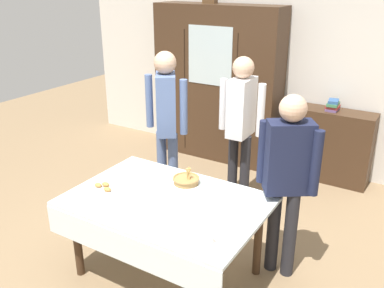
% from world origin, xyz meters
% --- Properties ---
extents(ground_plane, '(12.00, 12.00, 0.00)m').
position_xyz_m(ground_plane, '(0.00, 0.00, 0.00)').
color(ground_plane, '#846B4C').
rests_on(ground_plane, ground).
extents(back_wall, '(6.40, 0.10, 2.70)m').
position_xyz_m(back_wall, '(0.00, 2.65, 1.35)').
color(back_wall, silver).
rests_on(back_wall, ground).
extents(dining_table, '(1.60, 1.10, 0.74)m').
position_xyz_m(dining_table, '(0.00, -0.24, 0.65)').
color(dining_table, '#3D2819').
rests_on(dining_table, ground).
extents(wall_cabinet, '(1.78, 0.46, 2.11)m').
position_xyz_m(wall_cabinet, '(-0.90, 2.35, 1.06)').
color(wall_cabinet, '#3D2819').
rests_on(wall_cabinet, ground).
extents(bookshelf_low, '(1.05, 0.35, 0.92)m').
position_xyz_m(bookshelf_low, '(0.66, 2.41, 0.46)').
color(bookshelf_low, '#3D2819').
rests_on(bookshelf_low, ground).
extents(book_stack, '(0.15, 0.21, 0.13)m').
position_xyz_m(book_stack, '(0.66, 2.41, 0.98)').
color(book_stack, '#664C7A').
rests_on(book_stack, bookshelf_low).
extents(tea_cup_near_right, '(0.13, 0.13, 0.06)m').
position_xyz_m(tea_cup_near_right, '(-0.19, -0.34, 0.77)').
color(tea_cup_near_right, silver).
rests_on(tea_cup_near_right, dining_table).
extents(tea_cup_center, '(0.13, 0.13, 0.06)m').
position_xyz_m(tea_cup_center, '(0.60, -0.56, 0.77)').
color(tea_cup_center, white).
rests_on(tea_cup_center, dining_table).
extents(tea_cup_back_edge, '(0.13, 0.13, 0.06)m').
position_xyz_m(tea_cup_back_edge, '(-0.33, -0.10, 0.77)').
color(tea_cup_back_edge, silver).
rests_on(tea_cup_back_edge, dining_table).
extents(bread_basket, '(0.24, 0.24, 0.16)m').
position_xyz_m(bread_basket, '(-0.01, 0.12, 0.78)').
color(bread_basket, '#9E7542').
rests_on(bread_basket, dining_table).
extents(pastry_plate, '(0.28, 0.28, 0.05)m').
position_xyz_m(pastry_plate, '(-0.55, -0.35, 0.76)').
color(pastry_plate, white).
rests_on(pastry_plate, dining_table).
extents(spoon_back_edge, '(0.12, 0.02, 0.01)m').
position_xyz_m(spoon_back_edge, '(0.42, -0.43, 0.75)').
color(spoon_back_edge, silver).
rests_on(spoon_back_edge, dining_table).
extents(spoon_far_left, '(0.12, 0.02, 0.01)m').
position_xyz_m(spoon_far_left, '(0.50, -0.23, 0.75)').
color(spoon_far_left, silver).
rests_on(spoon_far_left, dining_table).
extents(person_beside_shelf, '(0.52, 0.37, 1.62)m').
position_xyz_m(person_beside_shelf, '(0.81, 0.34, 0.98)').
color(person_beside_shelf, '#232328').
rests_on(person_beside_shelf, ground).
extents(person_near_right_end, '(0.52, 0.36, 1.69)m').
position_xyz_m(person_near_right_end, '(-0.02, 1.25, 1.03)').
color(person_near_right_end, '#232328').
rests_on(person_near_right_end, ground).
extents(person_behind_table_right, '(0.52, 0.41, 1.74)m').
position_xyz_m(person_behind_table_right, '(-0.70, 0.83, 1.07)').
color(person_behind_table_right, slate).
rests_on(person_behind_table_right, ground).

